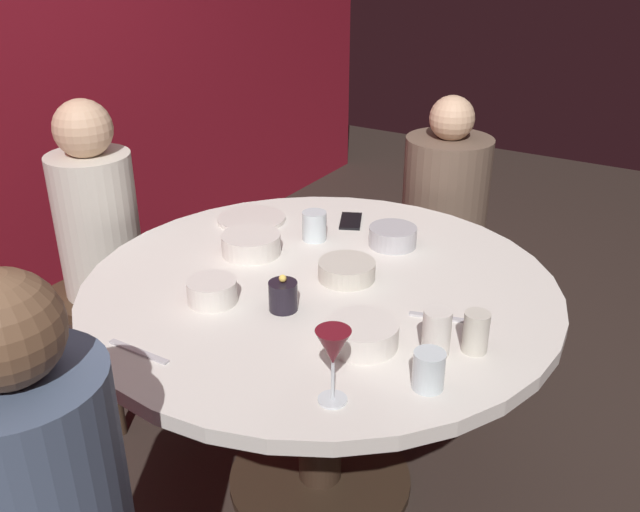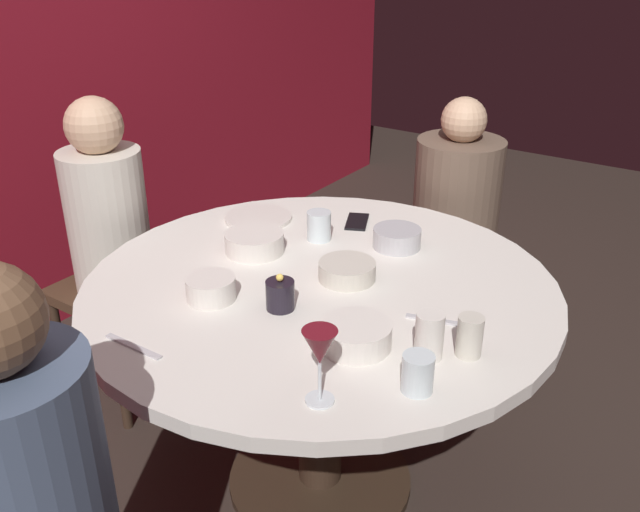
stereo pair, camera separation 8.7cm
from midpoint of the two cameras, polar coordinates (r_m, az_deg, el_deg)
The scene contains 20 objects.
ground_plane at distance 2.41m, azimuth -1.09°, elevation -18.26°, with size 8.00×8.00×0.00m, color #2D231E.
dining_table at distance 2.03m, azimuth -1.23°, elevation -5.95°, with size 1.35×1.35×0.76m.
seated_diner_left at distance 1.41m, azimuth -23.77°, elevation -18.28°, with size 0.40×0.40×1.20m.
seated_diner_back at distance 2.54m, azimuth -18.94°, elevation 2.33°, with size 0.40×0.40×1.17m.
seated_diner_right at distance 2.76m, azimuth 9.48°, elevation 4.58°, with size 0.40×0.40×1.11m.
candle_holder at distance 1.80m, azimuth -4.41°, elevation -3.35°, with size 0.08×0.08×0.10m.
wine_glass at distance 1.42m, azimuth -0.67°, elevation -7.89°, with size 0.08×0.08×0.18m.
dinner_plate at distance 2.37m, azimuth -6.77°, elevation 3.09°, with size 0.23×0.23×0.01m, color silver.
cell_phone at distance 2.35m, azimuth 1.51°, elevation 2.92°, with size 0.07×0.14×0.01m, color black.
bowl_serving_large at distance 2.17m, azimuth 4.94°, elevation 1.63°, with size 0.15×0.15×0.06m, color #B7B7BC.
bowl_salad_center at distance 1.96m, azimuth 0.98°, elevation -1.20°, with size 0.16×0.16×0.05m, color beige.
bowl_small_white at distance 2.12m, azimuth -6.92°, elevation 1.01°, with size 0.18×0.18×0.06m, color silver.
bowl_sauce_side at distance 1.87m, azimuth -10.28°, elevation -2.90°, with size 0.13×0.13×0.06m, color silver.
bowl_rice_portion at distance 1.66m, azimuth 2.04°, elevation -6.52°, with size 0.18×0.18×0.06m, color silver.
cup_near_candle at distance 2.20m, azimuth -1.60°, elevation 2.51°, with size 0.08×0.08×0.09m, color silver.
cup_by_left_diner at distance 1.66m, azimuth 11.38°, elevation -6.25°, with size 0.06×0.06×0.10m, color beige.
cup_by_right_diner at distance 1.63m, azimuth 8.16°, elevation -6.35°, with size 0.07×0.07×0.12m, color silver.
cup_center_front at distance 1.52m, azimuth 7.40°, elevation -9.43°, with size 0.07×0.07×0.09m, color silver.
fork_near_plate at distance 1.79m, azimuth 8.91°, elevation -5.14°, with size 0.02×0.18×0.01m, color #B7B7BC.
knife_near_plate at distance 1.71m, azimuth -16.30°, elevation -7.66°, with size 0.02×0.18×0.01m, color #B7B7BC.
Camera 1 is at (-1.47, -0.90, 1.67)m, focal length 38.44 mm.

